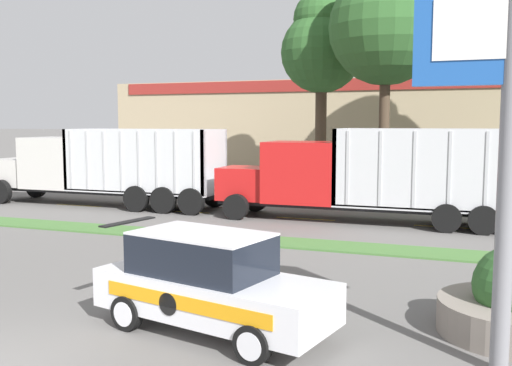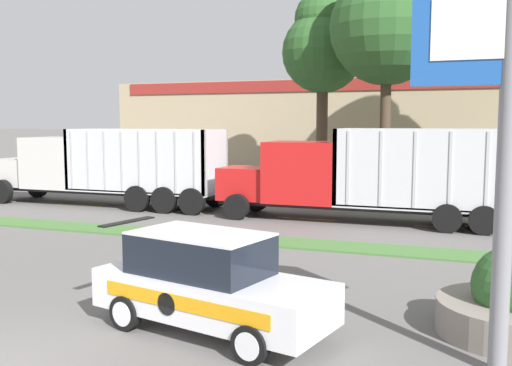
% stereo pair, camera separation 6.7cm
% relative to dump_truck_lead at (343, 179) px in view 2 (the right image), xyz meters
% --- Properties ---
extents(grass_verge, '(120.00, 1.48, 0.06)m').
position_rel_dump_truck_lead_xyz_m(grass_verge, '(-2.57, -4.77, -1.59)').
color(grass_verge, '#477538').
rests_on(grass_verge, ground_plane).
extents(centre_line_2, '(2.40, 0.14, 0.01)m').
position_rel_dump_truck_lead_xyz_m(centre_line_2, '(-12.25, -0.03, -1.62)').
color(centre_line_2, yellow).
rests_on(centre_line_2, ground_plane).
extents(centre_line_3, '(2.40, 0.14, 0.01)m').
position_rel_dump_truck_lead_xyz_m(centre_line_3, '(-6.85, -0.03, -1.62)').
color(centre_line_3, yellow).
rests_on(centre_line_3, ground_plane).
extents(centre_line_4, '(2.40, 0.14, 0.01)m').
position_rel_dump_truck_lead_xyz_m(centre_line_4, '(-1.45, -0.03, -1.62)').
color(centre_line_4, yellow).
rests_on(centre_line_4, ground_plane).
extents(centre_line_5, '(2.40, 0.14, 0.01)m').
position_rel_dump_truck_lead_xyz_m(centre_line_5, '(3.95, -0.03, -1.62)').
color(centre_line_5, yellow).
rests_on(centre_line_5, ground_plane).
extents(dump_truck_lead, '(11.93, 2.60, 3.59)m').
position_rel_dump_truck_lead_xyz_m(dump_truck_lead, '(0.00, 0.00, 0.00)').
color(dump_truck_lead, black).
rests_on(dump_truck_lead, ground_plane).
extents(dump_truck_trail, '(11.71, 2.71, 3.53)m').
position_rel_dump_truck_lead_xyz_m(dump_truck_trail, '(-12.29, 0.47, 0.01)').
color(dump_truck_trail, black).
rests_on(dump_truck_trail, ground_plane).
extents(rally_car, '(4.73, 2.67, 1.84)m').
position_rel_dump_truck_lead_xyz_m(rally_car, '(0.08, -12.54, -0.71)').
color(rally_car, white).
rests_on(rally_car, ground_plane).
extents(store_sign_post, '(2.80, 0.28, 6.08)m').
position_rel_dump_truck_lead_xyz_m(store_sign_post, '(4.97, -12.62, 2.73)').
color(store_sign_post, gray).
rests_on(store_sign_post, ground_plane).
extents(stone_planter, '(2.63, 2.63, 1.62)m').
position_rel_dump_truck_lead_xyz_m(stone_planter, '(5.29, -10.88, -1.07)').
color(stone_planter, gray).
rests_on(stone_planter, ground_plane).
extents(store_building_backdrop, '(42.34, 12.10, 6.81)m').
position_rel_dump_truck_lead_xyz_m(store_building_backdrop, '(0.21, 22.59, 1.79)').
color(store_building_backdrop, tan).
rests_on(store_building_backdrop, ground_plane).
extents(tree_behind_left, '(4.45, 4.45, 10.98)m').
position_rel_dump_truck_lead_xyz_m(tree_behind_left, '(-3.04, 9.17, 6.38)').
color(tree_behind_left, '#473828').
rests_on(tree_behind_left, ground_plane).
extents(tree_behind_far_right, '(5.41, 5.41, 12.33)m').
position_rel_dump_truck_lead_xyz_m(tree_behind_far_right, '(0.79, 6.04, 7.16)').
color(tree_behind_far_right, '#473828').
rests_on(tree_behind_far_right, ground_plane).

